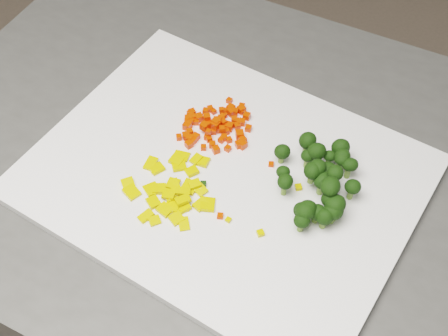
# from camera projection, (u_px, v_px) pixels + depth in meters

# --- Properties ---
(counter_block) EXTENTS (1.08, 0.90, 0.90)m
(counter_block) POSITION_uv_depth(u_px,v_px,m) (240.00, 312.00, 1.17)
(counter_block) COLOR #434341
(counter_block) RESTS_ON ground
(cutting_board) EXTENTS (0.58, 0.52, 0.01)m
(cutting_board) POSITION_uv_depth(u_px,v_px,m) (224.00, 176.00, 0.79)
(cutting_board) COLOR white
(cutting_board) RESTS_ON counter_block
(carrot_pile) EXTENTS (0.10, 0.10, 0.03)m
(carrot_pile) POSITION_uv_depth(u_px,v_px,m) (214.00, 120.00, 0.82)
(carrot_pile) COLOR #F02402
(carrot_pile) RESTS_ON cutting_board
(pepper_pile) EXTENTS (0.12, 0.12, 0.02)m
(pepper_pile) POSITION_uv_depth(u_px,v_px,m) (176.00, 184.00, 0.77)
(pepper_pile) COLOR gold
(pepper_pile) RESTS_ON cutting_board
(broccoli_pile) EXTENTS (0.13, 0.13, 0.06)m
(broccoli_pile) POSITION_uv_depth(u_px,v_px,m) (317.00, 177.00, 0.75)
(broccoli_pile) COLOR black
(broccoli_pile) RESTS_ON cutting_board
(carrot_cube_0) EXTENTS (0.01, 0.01, 0.01)m
(carrot_cube_0) POSITION_uv_depth(u_px,v_px,m) (216.00, 122.00, 0.82)
(carrot_cube_0) COLOR #F02402
(carrot_cube_0) RESTS_ON carrot_pile
(carrot_cube_1) EXTENTS (0.01, 0.01, 0.01)m
(carrot_cube_1) POSITION_uv_depth(u_px,v_px,m) (217.00, 121.00, 0.82)
(carrot_cube_1) COLOR #F02402
(carrot_cube_1) RESTS_ON carrot_pile
(carrot_cube_2) EXTENTS (0.01, 0.01, 0.01)m
(carrot_cube_2) POSITION_uv_depth(u_px,v_px,m) (214.00, 112.00, 0.85)
(carrot_cube_2) COLOR #F02402
(carrot_cube_2) RESTS_ON carrot_pile
(carrot_cube_3) EXTENTS (0.01, 0.01, 0.01)m
(carrot_cube_3) POSITION_uv_depth(u_px,v_px,m) (209.00, 139.00, 0.82)
(carrot_cube_3) COLOR #F02402
(carrot_cube_3) RESTS_ON carrot_pile
(carrot_cube_4) EXTENTS (0.01, 0.01, 0.01)m
(carrot_cube_4) POSITION_uv_depth(u_px,v_px,m) (220.00, 129.00, 0.83)
(carrot_cube_4) COLOR #F02402
(carrot_cube_4) RESTS_ON carrot_pile
(carrot_cube_5) EXTENTS (0.01, 0.01, 0.01)m
(carrot_cube_5) POSITION_uv_depth(u_px,v_px,m) (190.00, 113.00, 0.85)
(carrot_cube_5) COLOR #F02402
(carrot_cube_5) RESTS_ON carrot_pile
(carrot_cube_6) EXTENTS (0.01, 0.01, 0.01)m
(carrot_cube_6) POSITION_uv_depth(u_px,v_px,m) (248.00, 128.00, 0.83)
(carrot_cube_6) COLOR #F02402
(carrot_cube_6) RESTS_ON carrot_pile
(carrot_cube_7) EXTENTS (0.01, 0.01, 0.01)m
(carrot_cube_7) POSITION_uv_depth(u_px,v_px,m) (235.00, 112.00, 0.85)
(carrot_cube_7) COLOR #F02402
(carrot_cube_7) RESTS_ON carrot_pile
(carrot_cube_8) EXTENTS (0.01, 0.01, 0.01)m
(carrot_cube_8) POSITION_uv_depth(u_px,v_px,m) (243.00, 140.00, 0.82)
(carrot_cube_8) COLOR #F02402
(carrot_cube_8) RESTS_ON carrot_pile
(carrot_cube_9) EXTENTS (0.01, 0.01, 0.01)m
(carrot_cube_9) POSITION_uv_depth(u_px,v_px,m) (213.00, 144.00, 0.81)
(carrot_cube_9) COLOR #F02402
(carrot_cube_9) RESTS_ON carrot_pile
(carrot_cube_10) EXTENTS (0.01, 0.01, 0.01)m
(carrot_cube_10) POSITION_uv_depth(u_px,v_px,m) (186.00, 136.00, 0.82)
(carrot_cube_10) COLOR #F02402
(carrot_cube_10) RESTS_ON carrot_pile
(carrot_cube_11) EXTENTS (0.01, 0.01, 0.01)m
(carrot_cube_11) POSITION_uv_depth(u_px,v_px,m) (192.00, 113.00, 0.85)
(carrot_cube_11) COLOR #F02402
(carrot_cube_11) RESTS_ON carrot_pile
(carrot_cube_12) EXTENTS (0.01, 0.01, 0.01)m
(carrot_cube_12) POSITION_uv_depth(u_px,v_px,m) (224.00, 125.00, 0.83)
(carrot_cube_12) COLOR #F02402
(carrot_cube_12) RESTS_ON carrot_pile
(carrot_cube_13) EXTENTS (0.01, 0.01, 0.01)m
(carrot_cube_13) POSITION_uv_depth(u_px,v_px,m) (187.00, 126.00, 0.83)
(carrot_cube_13) COLOR #F02402
(carrot_cube_13) RESTS_ON carrot_pile
(carrot_cube_14) EXTENTS (0.01, 0.01, 0.01)m
(carrot_cube_14) POSITION_uv_depth(u_px,v_px,m) (222.00, 117.00, 0.83)
(carrot_cube_14) COLOR #F02402
(carrot_cube_14) RESTS_ON carrot_pile
(carrot_cube_15) EXTENTS (0.01, 0.01, 0.01)m
(carrot_cube_15) POSITION_uv_depth(u_px,v_px,m) (221.00, 118.00, 0.83)
(carrot_cube_15) COLOR #F02402
(carrot_cube_15) RESTS_ON carrot_pile
(carrot_cube_16) EXTENTS (0.01, 0.01, 0.01)m
(carrot_cube_16) POSITION_uv_depth(u_px,v_px,m) (228.00, 148.00, 0.81)
(carrot_cube_16) COLOR #F02402
(carrot_cube_16) RESTS_ON carrot_pile
(carrot_cube_17) EXTENTS (0.01, 0.01, 0.01)m
(carrot_cube_17) POSITION_uv_depth(u_px,v_px,m) (207.00, 137.00, 0.82)
(carrot_cube_17) COLOR #F02402
(carrot_cube_17) RESTS_ON carrot_pile
(carrot_cube_18) EXTENTS (0.01, 0.01, 0.01)m
(carrot_cube_18) POSITION_uv_depth(u_px,v_px,m) (231.00, 108.00, 0.85)
(carrot_cube_18) COLOR #F02402
(carrot_cube_18) RESTS_ON carrot_pile
(carrot_cube_19) EXTENTS (0.01, 0.01, 0.01)m
(carrot_cube_19) POSITION_uv_depth(u_px,v_px,m) (190.00, 121.00, 0.84)
(carrot_cube_19) COLOR #F02402
(carrot_cube_19) RESTS_ON carrot_pile
(carrot_cube_20) EXTENTS (0.01, 0.01, 0.01)m
(carrot_cube_20) POSITION_uv_depth(u_px,v_px,m) (199.00, 118.00, 0.84)
(carrot_cube_20) COLOR #F02402
(carrot_cube_20) RESTS_ON carrot_pile
(carrot_cube_21) EXTENTS (0.01, 0.01, 0.01)m
(carrot_cube_21) POSITION_uv_depth(u_px,v_px,m) (193.00, 141.00, 0.82)
(carrot_cube_21) COLOR #F02402
(carrot_cube_21) RESTS_ON carrot_pile
(carrot_cube_22) EXTENTS (0.01, 0.01, 0.01)m
(carrot_cube_22) POSITION_uv_depth(u_px,v_px,m) (190.00, 132.00, 0.82)
(carrot_cube_22) COLOR #F02402
(carrot_cube_22) RESTS_ON carrot_pile
(carrot_cube_23) EXTENTS (0.01, 0.01, 0.01)m
(carrot_cube_23) POSITION_uv_depth(u_px,v_px,m) (231.00, 112.00, 0.85)
(carrot_cube_23) COLOR #F02402
(carrot_cube_23) RESTS_ON carrot_pile
(carrot_cube_24) EXTENTS (0.01, 0.01, 0.01)m
(carrot_cube_24) POSITION_uv_depth(u_px,v_px,m) (196.00, 137.00, 0.82)
(carrot_cube_24) COLOR #F02402
(carrot_cube_24) RESTS_ON carrot_pile
(carrot_cube_25) EXTENTS (0.01, 0.01, 0.01)m
(carrot_cube_25) POSITION_uv_depth(u_px,v_px,m) (229.00, 140.00, 0.82)
(carrot_cube_25) COLOR #F02402
(carrot_cube_25) RESTS_ON carrot_pile
(carrot_cube_26) EXTENTS (0.01, 0.01, 0.01)m
(carrot_cube_26) POSITION_uv_depth(u_px,v_px,m) (214.00, 131.00, 0.83)
(carrot_cube_26) COLOR #F02402
(carrot_cube_26) RESTS_ON carrot_pile
(carrot_cube_27) EXTENTS (0.01, 0.01, 0.01)m
(carrot_cube_27) POSITION_uv_depth(u_px,v_px,m) (224.00, 115.00, 0.84)
(carrot_cube_27) COLOR #F02402
(carrot_cube_27) RESTS_ON carrot_pile
(carrot_cube_28) EXTENTS (0.01, 0.01, 0.01)m
(carrot_cube_28) POSITION_uv_depth(u_px,v_px,m) (207.00, 117.00, 0.83)
(carrot_cube_28) COLOR #F02402
(carrot_cube_28) RESTS_ON carrot_pile
(carrot_cube_29) EXTENTS (0.01, 0.01, 0.01)m
(carrot_cube_29) POSITION_uv_depth(u_px,v_px,m) (210.00, 109.00, 0.85)
(carrot_cube_29) COLOR #F02402
(carrot_cube_29) RESTS_ON carrot_pile
(carrot_cube_30) EXTENTS (0.01, 0.01, 0.01)m
(carrot_cube_30) POSITION_uv_depth(u_px,v_px,m) (188.00, 122.00, 0.83)
(carrot_cube_30) COLOR #F02402
(carrot_cube_30) RESTS_ON carrot_pile
(carrot_cube_31) EXTENTS (0.01, 0.01, 0.01)m
(carrot_cube_31) POSITION_uv_depth(u_px,v_px,m) (242.00, 107.00, 0.85)
(carrot_cube_31) COLOR #F02402
(carrot_cube_31) RESTS_ON carrot_pile
(carrot_cube_32) EXTENTS (0.01, 0.01, 0.01)m
(carrot_cube_32) POSITION_uv_depth(u_px,v_px,m) (223.00, 122.00, 0.83)
(carrot_cube_32) COLOR #F02402
(carrot_cube_32) RESTS_ON carrot_pile
(carrot_cube_33) EXTENTS (0.01, 0.01, 0.01)m
(carrot_cube_33) POSITION_uv_depth(u_px,v_px,m) (221.00, 110.00, 0.84)
(carrot_cube_33) COLOR #F02402
(carrot_cube_33) RESTS_ON carrot_pile
(carrot_cube_34) EXTENTS (0.01, 0.01, 0.01)m
(carrot_cube_34) POSITION_uv_depth(u_px,v_px,m) (221.00, 140.00, 0.82)
(carrot_cube_34) COLOR #F02402
(carrot_cube_34) RESTS_ON carrot_pile
(carrot_cube_35) EXTENTS (0.01, 0.01, 0.01)m
(carrot_cube_35) POSITION_uv_depth(u_px,v_px,m) (179.00, 137.00, 0.82)
(carrot_cube_35) COLOR #F02402
(carrot_cube_35) RESTS_ON carrot_pile
(carrot_cube_36) EXTENTS (0.01, 0.01, 0.01)m
(carrot_cube_36) POSITION_uv_depth(u_px,v_px,m) (189.00, 144.00, 0.81)
(carrot_cube_36) COLOR #F02402
(carrot_cube_36) RESTS_ON carrot_pile
(carrot_cube_37) EXTENTS (0.01, 0.01, 0.01)m
(carrot_cube_37) POSITION_uv_depth(u_px,v_px,m) (224.00, 138.00, 0.82)
(carrot_cube_37) COLOR #F02402
(carrot_cube_37) RESTS_ON carrot_pile
(carrot_cube_38) EXTENTS (0.01, 0.01, 0.01)m
(carrot_cube_38) POSITION_uv_depth(u_px,v_px,m) (242.00, 112.00, 0.85)
(carrot_cube_38) COLOR #F02402
(carrot_cube_38) RESTS_ON carrot_pile
(carrot_cube_39) EXTENTS (0.01, 0.01, 0.01)m
(carrot_cube_39) POSITION_uv_depth(u_px,v_px,m) (236.00, 121.00, 0.84)
(carrot_cube_39) COLOR #F02402
(carrot_cube_39) RESTS_ON carrot_pile
(carrot_cube_40) EXTENTS (0.01, 0.01, 0.01)m
(carrot_cube_40) POSITION_uv_depth(u_px,v_px,m) (242.00, 122.00, 0.84)
(carrot_cube_40) COLOR #F02402
(carrot_cube_40) RESTS_ON carrot_pile
(carrot_cube_41) EXTENTS (0.01, 0.01, 0.01)m
(carrot_cube_41) POSITION_uv_depth(u_px,v_px,m) (239.00, 144.00, 0.81)
(carrot_cube_41) COLOR #F02402
(carrot_cube_41) RESTS_ON carrot_pile
(carrot_cube_42) EXTENTS (0.01, 0.01, 0.01)m
(carrot_cube_42) POSITION_uv_depth(u_px,v_px,m) (241.00, 109.00, 0.85)
(carrot_cube_42) COLOR #F02402
(carrot_cube_42) RESTS_ON carrot_pile
(carrot_cube_43) EXTENTS (0.01, 0.01, 0.01)m
(carrot_cube_43) POSITION_uv_depth(u_px,v_px,m) (221.00, 119.00, 0.83)
(carrot_cube_43) COLOR #F02402
(carrot_cube_43) RESTS_ON carrot_pile
(carrot_cube_44) EXTENTS (0.01, 0.01, 0.01)m
(carrot_cube_44) POSITION_uv_depth(u_px,v_px,m) (189.00, 119.00, 0.84)
(carrot_cube_44) COLOR #F02402
(carrot_cube_44) RESTS_ON carrot_pile
(carrot_cube_45) EXTENTS (0.01, 0.01, 0.01)m
(carrot_cube_45) POSITION_uv_depth(u_px,v_px,m) (242.00, 145.00, 0.81)
(carrot_cube_45) COLOR #F02402
(carrot_cube_45) RESTS_ON carrot_pile
(carrot_cube_46) EXTENTS (0.01, 0.01, 0.01)m
(carrot_cube_46) POSITION_uv_depth(u_px,v_px,m) (206.00, 111.00, 0.85)
(carrot_cube_46) COLOR #F02402
(carrot_cube_46) RESTS_ON carrot_pile
(carrot_cube_47) EXTENTS (0.01, 0.01, 0.01)m
(carrot_cube_47) POSITION_uv_depth(u_px,v_px,m) (234.00, 120.00, 0.84)
(carrot_cube_47) COLOR #F02402
(carrot_cube_47) RESTS_ON carrot_pile
(carrot_cube_48) EXTENTS (0.01, 0.01, 0.01)m
(carrot_cube_48) POSITION_uv_depth(u_px,v_px,m) (203.00, 147.00, 0.81)
(carrot_cube_48) COLOR #F02402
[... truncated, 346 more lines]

